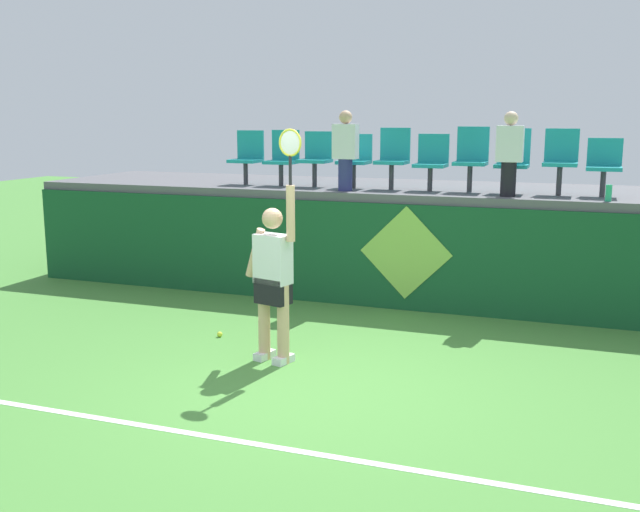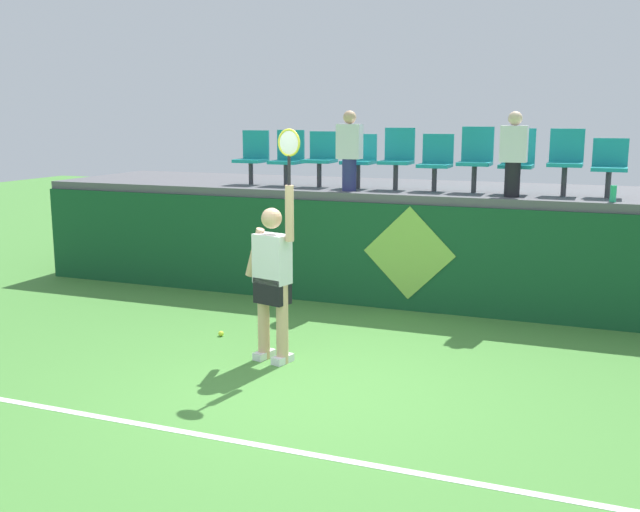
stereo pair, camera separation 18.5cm
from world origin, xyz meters
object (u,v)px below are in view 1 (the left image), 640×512
object	(u,v)px
stadium_chair_2	(316,156)
stadium_chair_0	(248,155)
stadium_chair_5	(432,160)
stadium_chair_8	(561,158)
tennis_player	(273,276)
stadium_chair_7	(513,158)
spectator_0	(510,153)
water_bottle	(609,193)
stadium_chair_4	(393,156)
stadium_chair_9	(604,164)
spectator_1	(345,149)
tennis_ball	(220,334)
stadium_chair_6	(471,156)
stadium_chair_3	(355,158)
stadium_chair_1	(283,156)

from	to	relation	value
stadium_chair_2	stadium_chair_0	bearing A→B (deg)	179.81
stadium_chair_5	stadium_chair_8	distance (m)	1.73
tennis_player	stadium_chair_7	xyz separation A→B (m)	(2.08, 3.38, 1.10)
stadium_chair_8	stadium_chair_5	bearing A→B (deg)	-179.94
stadium_chair_0	spectator_0	xyz separation A→B (m)	(3.98, -0.42, 0.13)
stadium_chair_0	stadium_chair_7	distance (m)	3.98
water_bottle	spectator_0	size ratio (longest dim) A/B	0.19
stadium_chair_4	stadium_chair_9	bearing A→B (deg)	-0.21
water_bottle	stadium_chair_9	bearing A→B (deg)	96.79
tennis_player	stadium_chair_8	size ratio (longest dim) A/B	2.84
water_bottle	spectator_0	bearing A→B (deg)	172.67
stadium_chair_5	spectator_1	world-z (taller)	spectator_1
tennis_ball	stadium_chair_5	world-z (taller)	stadium_chair_5
stadium_chair_2	stadium_chair_9	xyz separation A→B (m)	(4.02, -0.00, -0.03)
tennis_player	stadium_chair_4	size ratio (longest dim) A/B	2.85
water_bottle	spectator_0	world-z (taller)	spectator_0
stadium_chair_4	tennis_player	bearing A→B (deg)	-96.90
stadium_chair_6	spectator_0	bearing A→B (deg)	-37.57
stadium_chair_3	stadium_chair_7	world-z (taller)	stadium_chair_7
stadium_chair_6	stadium_chair_7	world-z (taller)	stadium_chair_6
stadium_chair_0	stadium_chair_7	bearing A→B (deg)	0.05
stadium_chair_0	spectator_1	bearing A→B (deg)	-14.90
stadium_chair_8	stadium_chair_9	bearing A→B (deg)	-0.81
tennis_player	stadium_chair_6	bearing A→B (deg)	65.72
tennis_player	stadium_chair_2	world-z (taller)	tennis_player
stadium_chair_6	spectator_0	size ratio (longest dim) A/B	0.81
stadium_chair_0	stadium_chair_6	bearing A→B (deg)	0.06
stadium_chair_1	stadium_chair_7	bearing A→B (deg)	0.03
stadium_chair_0	stadium_chair_2	world-z (taller)	stadium_chair_0
stadium_chair_4	stadium_chair_6	size ratio (longest dim) A/B	0.98
tennis_ball	stadium_chair_6	distance (m)	4.26
stadium_chair_3	stadium_chair_0	bearing A→B (deg)	179.78
stadium_chair_0	stadium_chair_6	size ratio (longest dim) A/B	0.92
stadium_chair_1	spectator_0	bearing A→B (deg)	-7.18
water_bottle	stadium_chair_6	distance (m)	1.93
tennis_ball	stadium_chair_7	xyz separation A→B (m)	(3.05, 2.79, 2.01)
tennis_ball	stadium_chair_1	distance (m)	3.44
stadium_chair_0	stadium_chair_8	xyz separation A→B (m)	(4.60, -0.00, 0.05)
stadium_chair_2	stadium_chair_4	distance (m)	1.18
tennis_player	stadium_chair_6	xyz separation A→B (m)	(1.52, 3.38, 1.12)
stadium_chair_2	stadium_chair_3	world-z (taller)	stadium_chair_2
stadium_chair_1	spectator_0	size ratio (longest dim) A/B	0.75
tennis_ball	spectator_0	world-z (taller)	spectator_0
tennis_player	stadium_chair_1	bearing A→B (deg)	111.18
spectator_1	stadium_chair_1	bearing A→B (deg)	157.96
tennis_ball	stadium_chair_5	bearing A→B (deg)	55.15
stadium_chair_2	tennis_player	bearing A→B (deg)	-77.18
stadium_chair_2	stadium_chair_9	bearing A→B (deg)	-0.07
stadium_chair_1	stadium_chair_3	size ratio (longest dim) A/B	1.06
stadium_chair_0	stadium_chair_5	xyz separation A→B (m)	(2.87, -0.00, -0.01)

